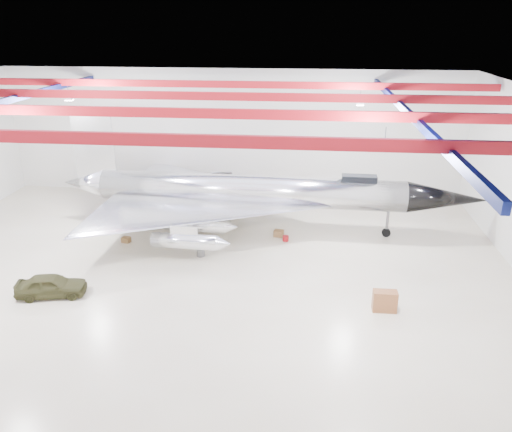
# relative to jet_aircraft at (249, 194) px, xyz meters

# --- Properties ---
(floor) EXTENTS (40.00, 40.00, 0.00)m
(floor) POSITION_rel_jet_aircraft_xyz_m (-2.53, -6.70, -2.80)
(floor) COLOR beige
(floor) RESTS_ON ground
(wall_back) EXTENTS (40.00, 0.00, 40.00)m
(wall_back) POSITION_rel_jet_aircraft_xyz_m (-2.53, 8.30, 2.70)
(wall_back) COLOR silver
(wall_back) RESTS_ON floor
(ceiling) EXTENTS (40.00, 40.00, 0.00)m
(ceiling) POSITION_rel_jet_aircraft_xyz_m (-2.53, -6.70, 8.20)
(ceiling) COLOR #0A0F38
(ceiling) RESTS_ON wall_back
(ceiling_structure) EXTENTS (39.50, 29.50, 1.08)m
(ceiling_structure) POSITION_rel_jet_aircraft_xyz_m (-2.53, -6.70, 7.53)
(ceiling_structure) COLOR maroon
(ceiling_structure) RESTS_ON ceiling
(jet_aircraft) EXTENTS (31.27, 18.37, 8.53)m
(jet_aircraft) POSITION_rel_jet_aircraft_xyz_m (0.00, 0.00, 0.00)
(jet_aircraft) COLOR silver
(jet_aircraft) RESTS_ON floor
(jeep) EXTENTS (4.13, 2.35, 1.32)m
(jeep) POSITION_rel_jet_aircraft_xyz_m (-10.11, -10.85, -2.14)
(jeep) COLOR #36361B
(jeep) RESTS_ON floor
(desk) EXTENTS (1.30, 0.66, 1.19)m
(desk) POSITION_rel_jet_aircraft_xyz_m (8.62, -10.46, -2.20)
(desk) COLOR brown
(desk) RESTS_ON floor
(crate_ply) EXTENTS (0.66, 0.58, 0.39)m
(crate_ply) POSITION_rel_jet_aircraft_xyz_m (-8.45, -3.25, -2.60)
(crate_ply) COLOR olive
(crate_ply) RESTS_ON floor
(engine_drum) EXTENTS (0.61, 0.61, 0.49)m
(engine_drum) POSITION_rel_jet_aircraft_xyz_m (-2.70, -4.87, -2.55)
(engine_drum) COLOR #59595B
(engine_drum) RESTS_ON floor
(parts_bin) EXTENTS (0.77, 0.66, 0.47)m
(parts_bin) POSITION_rel_jet_aircraft_xyz_m (2.29, -1.07, -2.56)
(parts_bin) COLOR olive
(parts_bin) RESTS_ON floor
(tool_chest) EXTENTS (0.48, 0.48, 0.40)m
(tool_chest) POSITION_rel_jet_aircraft_xyz_m (2.84, -1.83, -2.60)
(tool_chest) COLOR maroon
(tool_chest) RESTS_ON floor
(oil_barrel) EXTENTS (0.61, 0.49, 0.41)m
(oil_barrel) POSITION_rel_jet_aircraft_xyz_m (-3.26, 0.24, -2.59)
(oil_barrel) COLOR olive
(oil_barrel) RESTS_ON floor
(spares_box) EXTENTS (0.47, 0.47, 0.40)m
(spares_box) POSITION_rel_jet_aircraft_xyz_m (-1.66, 0.38, -2.60)
(spares_box) COLOR #59595B
(spares_box) RESTS_ON floor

